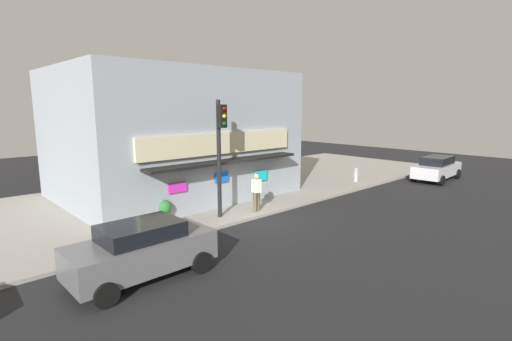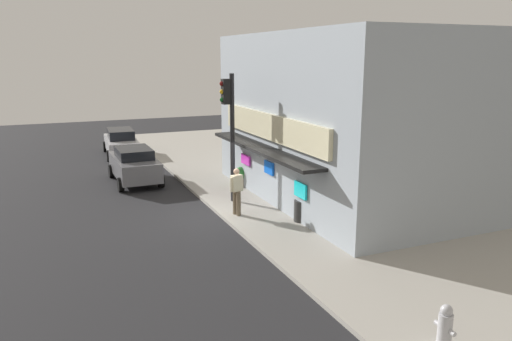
% 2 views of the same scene
% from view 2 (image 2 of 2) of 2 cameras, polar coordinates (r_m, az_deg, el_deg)
% --- Properties ---
extents(ground_plane, '(60.86, 60.86, 0.00)m').
position_cam_2_polar(ground_plane, '(18.40, -4.26, -5.31)').
color(ground_plane, '#232326').
extents(sidewalk, '(40.57, 11.50, 0.13)m').
position_cam_2_polar(sidewalk, '(20.88, 10.83, -3.09)').
color(sidewalk, '#A39E93').
rests_on(sidewalk, ground_plane).
extents(corner_building, '(11.35, 9.46, 6.53)m').
position_cam_2_polar(corner_building, '(20.82, 12.60, 6.14)').
color(corner_building, '#9EA8B2').
rests_on(corner_building, sidewalk).
extents(traffic_light, '(0.32, 0.58, 5.01)m').
position_cam_2_polar(traffic_light, '(19.16, -3.05, 5.72)').
color(traffic_light, black).
rests_on(traffic_light, sidewalk).
extents(fire_hydrant, '(0.53, 0.29, 0.88)m').
position_cam_2_polar(fire_hydrant, '(10.98, 20.94, -16.35)').
color(fire_hydrant, '#B2B2B7').
rests_on(fire_hydrant, sidewalk).
extents(trash_can, '(0.56, 0.56, 0.76)m').
position_cam_2_polar(trash_can, '(17.44, 5.28, -4.63)').
color(trash_can, '#2D2D2D').
rests_on(trash_can, sidewalk).
extents(pedestrian, '(0.42, 0.56, 1.74)m').
position_cam_2_polar(pedestrian, '(17.88, -2.24, -2.20)').
color(pedestrian, brown).
rests_on(pedestrian, sidewalk).
extents(potted_plant_by_doorway, '(0.63, 0.63, 0.89)m').
position_cam_2_polar(potted_plant_by_doorway, '(20.90, 1.33, -1.29)').
color(potted_plant_by_doorway, '#59595B').
rests_on(potted_plant_by_doorway, sidewalk).
extents(potted_plant_by_window, '(0.58, 0.58, 0.88)m').
position_cam_2_polar(potted_plant_by_window, '(21.94, -1.73, -0.61)').
color(potted_plant_by_window, gray).
rests_on(potted_plant_by_window, sidewalk).
extents(parked_car_grey, '(4.07, 2.02, 1.63)m').
position_cam_2_polar(parked_car_grey, '(23.72, -13.81, 0.67)').
color(parked_car_grey, slate).
rests_on(parked_car_grey, ground_plane).
extents(parked_car_silver, '(4.53, 2.09, 1.57)m').
position_cam_2_polar(parked_car_silver, '(30.44, -15.28, 3.19)').
color(parked_car_silver, '#B7B7BC').
rests_on(parked_car_silver, ground_plane).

